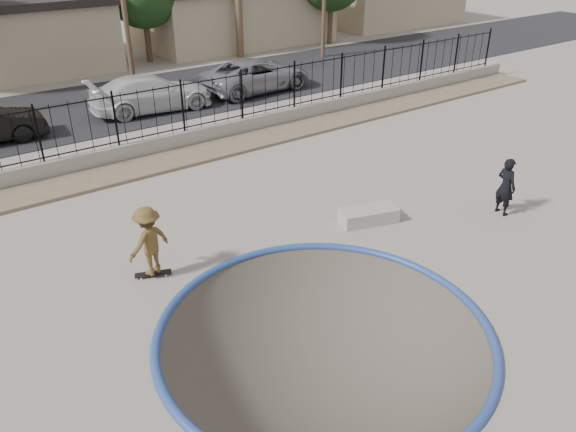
% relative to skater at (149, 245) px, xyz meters
% --- Properties ---
extents(ground, '(120.00, 120.00, 2.20)m').
position_rel_skater_xyz_m(ground, '(2.01, 9.00, -1.96)').
color(ground, gray).
rests_on(ground, ground).
extents(bowl_pit, '(6.84, 6.84, 1.80)m').
position_rel_skater_xyz_m(bowl_pit, '(2.01, -4.00, -0.86)').
color(bowl_pit, '#4E453B').
rests_on(bowl_pit, ground).
extents(coping_ring, '(7.04, 7.04, 0.20)m').
position_rel_skater_xyz_m(coping_ring, '(2.01, -4.00, -0.86)').
color(coping_ring, '#2B468C').
rests_on(coping_ring, ground).
extents(rock_strip, '(42.00, 1.60, 0.11)m').
position_rel_skater_xyz_m(rock_strip, '(2.01, 6.20, -0.81)').
color(rock_strip, '#897559').
rests_on(rock_strip, ground).
extents(retaining_wall, '(42.00, 0.45, 0.60)m').
position_rel_skater_xyz_m(retaining_wall, '(2.01, 7.30, -0.56)').
color(retaining_wall, gray).
rests_on(retaining_wall, ground).
extents(fence, '(40.00, 0.04, 1.80)m').
position_rel_skater_xyz_m(fence, '(2.01, 7.30, 0.64)').
color(fence, black).
rests_on(fence, retaining_wall).
extents(street, '(90.00, 8.00, 0.04)m').
position_rel_skater_xyz_m(street, '(2.01, 14.00, -0.84)').
color(street, black).
rests_on(street, ground).
extents(house_center, '(10.60, 8.60, 3.90)m').
position_rel_skater_xyz_m(house_center, '(2.01, 23.50, 1.11)').
color(house_center, tan).
rests_on(house_center, ground).
extents(house_east, '(12.60, 8.60, 3.90)m').
position_rel_skater_xyz_m(house_east, '(16.01, 23.50, 1.11)').
color(house_east, tan).
rests_on(house_east, ground).
extents(skater, '(1.25, 0.93, 1.72)m').
position_rel_skater_xyz_m(skater, '(0.00, 0.00, 0.00)').
color(skater, olive).
rests_on(skater, ground).
extents(skateboard, '(0.87, 0.52, 0.07)m').
position_rel_skater_xyz_m(skateboard, '(0.00, 0.00, -0.80)').
color(skateboard, black).
rests_on(skateboard, ground).
extents(videographer, '(0.47, 0.66, 1.69)m').
position_rel_skater_xyz_m(videographer, '(9.49, -2.84, -0.02)').
color(videographer, black).
rests_on(videographer, ground).
extents(concrete_ledge, '(1.74, 1.14, 0.40)m').
position_rel_skater_xyz_m(concrete_ledge, '(6.01, -1.00, -0.66)').
color(concrete_ledge, '#A49991').
rests_on(concrete_ledge, ground).
extents(car_c, '(5.45, 2.60, 1.53)m').
position_rel_skater_xyz_m(car_c, '(5.26, 12.00, -0.06)').
color(car_c, silver).
rests_on(car_c, street).
extents(car_d, '(5.65, 2.85, 1.53)m').
position_rel_skater_xyz_m(car_d, '(10.68, 12.00, -0.06)').
color(car_d, gray).
rests_on(car_d, street).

